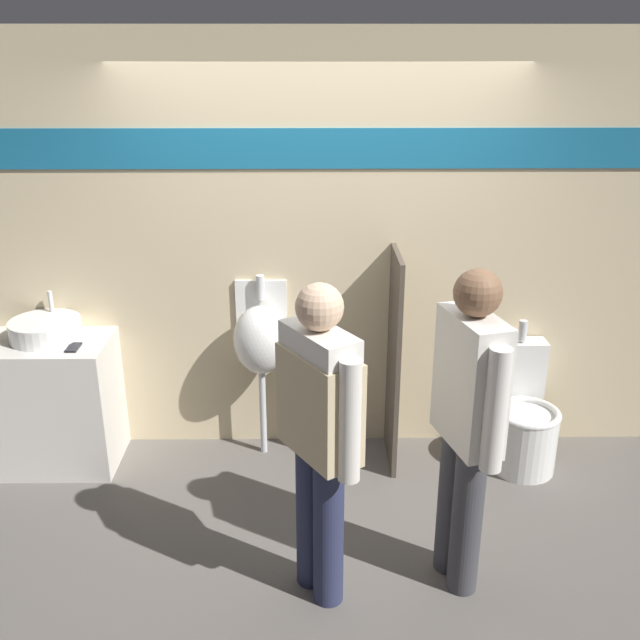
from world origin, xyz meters
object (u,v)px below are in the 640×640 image
cell_phone (73,347)px  person_with_lanyard (467,420)px  person_in_vest (320,425)px  toilet (523,422)px  sink_basin (45,329)px  urinal_near_counter (261,339)px

cell_phone → person_with_lanyard: (2.19, -1.03, 0.06)m
cell_phone → person_with_lanyard: size_ratio=0.08×
person_in_vest → person_with_lanyard: size_ratio=0.98×
cell_phone → toilet: toilet is taller
toilet → sink_basin: bearing=178.0°
toilet → person_with_lanyard: size_ratio=0.55×
toilet → person_with_lanyard: 1.40m
urinal_near_counter → person_in_vest: 1.39m
cell_phone → person_with_lanyard: person_with_lanyard is taller
toilet → person_in_vest: (-1.33, -1.16, 0.65)m
cell_phone → person_with_lanyard: 2.42m
urinal_near_counter → toilet: size_ratio=1.32×
cell_phone → sink_basin: bearing=143.9°
cell_phone → person_in_vest: (1.49, -1.11, 0.08)m
urinal_near_counter → toilet: 1.78m
cell_phone → toilet: bearing=1.0°
cell_phone → urinal_near_counter: (1.13, 0.22, -0.05)m
cell_phone → toilet: size_ratio=0.15×
cell_phone → toilet: (2.82, 0.05, -0.56)m
toilet → urinal_near_counter: bearing=174.3°
sink_basin → toilet: 3.11m
sink_basin → person_with_lanyard: person_with_lanyard is taller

